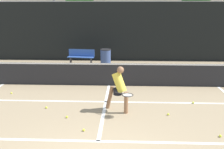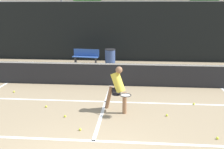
{
  "view_description": "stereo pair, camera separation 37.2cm",
  "coord_description": "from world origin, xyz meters",
  "px_view_note": "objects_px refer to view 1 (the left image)",
  "views": [
    {
      "loc": [
        0.58,
        -4.26,
        3.15
      ],
      "look_at": [
        0.21,
        4.37,
        0.95
      ],
      "focal_mm": 42.0,
      "sensor_mm": 36.0,
      "label": 1
    },
    {
      "loc": [
        0.95,
        -4.24,
        3.15
      ],
      "look_at": [
        0.21,
        4.37,
        0.95
      ],
      "focal_mm": 42.0,
      "sensor_mm": 36.0,
      "label": 2
    }
  ],
  "objects_px": {
    "courtside_bench": "(81,56)",
    "trash_bin": "(106,57)",
    "parked_car": "(141,43)",
    "player_practicing": "(119,87)"
  },
  "relations": [
    {
      "from": "player_practicing",
      "to": "parked_car",
      "type": "relative_size",
      "value": 0.33
    },
    {
      "from": "parked_car",
      "to": "player_practicing",
      "type": "bearing_deg",
      "value": -96.98
    },
    {
      "from": "trash_bin",
      "to": "parked_car",
      "type": "relative_size",
      "value": 0.21
    },
    {
      "from": "courtside_bench",
      "to": "parked_car",
      "type": "height_order",
      "value": "parked_car"
    },
    {
      "from": "player_practicing",
      "to": "trash_bin",
      "type": "distance_m",
      "value": 6.96
    },
    {
      "from": "courtside_bench",
      "to": "trash_bin",
      "type": "distance_m",
      "value": 1.4
    },
    {
      "from": "courtside_bench",
      "to": "parked_car",
      "type": "bearing_deg",
      "value": 60.67
    },
    {
      "from": "courtside_bench",
      "to": "trash_bin",
      "type": "height_order",
      "value": "trash_bin"
    },
    {
      "from": "parked_car",
      "to": "courtside_bench",
      "type": "bearing_deg",
      "value": -127.13
    },
    {
      "from": "courtside_bench",
      "to": "parked_car",
      "type": "distance_m",
      "value": 6.16
    }
  ]
}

